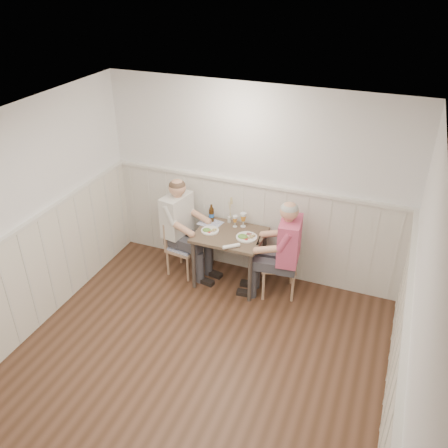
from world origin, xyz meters
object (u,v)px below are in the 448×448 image
(diner_cream, at_px, (180,233))
(man_in_pink, at_px, (285,259))
(chair_left, at_px, (180,244))
(beer_bottle, at_px, (211,214))
(dining_table, at_px, (230,241))
(chair_right, at_px, (283,260))
(grass_vase, at_px, (229,210))

(diner_cream, bearing_deg, man_in_pink, -2.77)
(chair_left, xyz_separation_m, man_in_pink, (1.47, -0.04, 0.15))
(diner_cream, xyz_separation_m, beer_bottle, (0.38, 0.20, 0.27))
(chair_left, xyz_separation_m, beer_bottle, (0.37, 0.23, 0.43))
(dining_table, xyz_separation_m, man_in_pink, (0.75, -0.06, -0.06))
(diner_cream, height_order, beer_bottle, diner_cream)
(diner_cream, distance_m, beer_bottle, 0.50)
(chair_right, bearing_deg, chair_left, -177.82)
(chair_left, height_order, man_in_pink, man_in_pink)
(diner_cream, bearing_deg, grass_vase, 23.61)
(beer_bottle, bearing_deg, man_in_pink, -13.86)
(man_in_pink, height_order, diner_cream, diner_cream)
(chair_right, bearing_deg, beer_bottle, 170.44)
(man_in_pink, bearing_deg, chair_right, 110.63)
(dining_table, xyz_separation_m, diner_cream, (-0.72, 0.01, -0.05))
(diner_cream, distance_m, grass_vase, 0.74)
(chair_left, bearing_deg, diner_cream, 99.95)
(grass_vase, bearing_deg, diner_cream, -156.39)
(dining_table, bearing_deg, chair_right, 2.63)
(grass_vase, bearing_deg, chair_left, -153.49)
(dining_table, relative_size, diner_cream, 0.62)
(man_in_pink, distance_m, beer_bottle, 1.16)
(chair_left, relative_size, beer_bottle, 3.17)
(dining_table, distance_m, beer_bottle, 0.46)
(beer_bottle, distance_m, grass_vase, 0.25)
(chair_left, height_order, diner_cream, diner_cream)
(diner_cream, bearing_deg, chair_right, 0.81)
(dining_table, relative_size, beer_bottle, 3.46)
(man_in_pink, bearing_deg, diner_cream, 177.23)
(chair_left, distance_m, grass_vase, 0.83)
(chair_right, height_order, chair_left, chair_right)
(beer_bottle, height_order, grass_vase, grass_vase)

